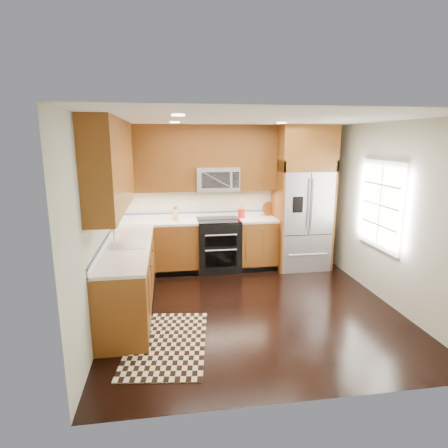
{
  "coord_description": "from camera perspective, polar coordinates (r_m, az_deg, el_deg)",
  "views": [
    {
      "loc": [
        -1.13,
        -4.84,
        2.34
      ],
      "look_at": [
        -0.31,
        0.6,
        1.1
      ],
      "focal_mm": 30.0,
      "sensor_mm": 36.0,
      "label": 1
    }
  ],
  "objects": [
    {
      "name": "ground",
      "position": [
        5.49,
        4.23,
        -12.56
      ],
      "size": [
        4.0,
        4.0,
        0.0
      ],
      "primitive_type": "plane",
      "color": "black",
      "rests_on": "ground"
    },
    {
      "name": "wall_back",
      "position": [
        7.01,
        0.78,
        4.16
      ],
      "size": [
        4.0,
        0.02,
        2.6
      ],
      "primitive_type": "cube",
      "color": "beige",
      "rests_on": "ground"
    },
    {
      "name": "wall_left",
      "position": [
        5.03,
        -18.35,
        0.09
      ],
      "size": [
        0.02,
        4.0,
        2.6
      ],
      "primitive_type": "cube",
      "color": "beige",
      "rests_on": "ground"
    },
    {
      "name": "wall_right",
      "position": [
        5.86,
        23.9,
        1.36
      ],
      "size": [
        0.02,
        4.0,
        2.6
      ],
      "primitive_type": "cube",
      "color": "beige",
      "rests_on": "ground"
    },
    {
      "name": "window",
      "position": [
        6.0,
        22.79,
        2.67
      ],
      "size": [
        0.04,
        1.1,
        1.3
      ],
      "color": "white",
      "rests_on": "ground"
    },
    {
      "name": "base_cabinets",
      "position": [
        6.04,
        -9.16,
        -5.71
      ],
      "size": [
        2.85,
        3.0,
        0.9
      ],
      "color": "brown",
      "rests_on": "ground"
    },
    {
      "name": "countertop",
      "position": [
        6.02,
        -7.96,
        -1.07
      ],
      "size": [
        2.86,
        3.01,
        0.04
      ],
      "color": "silver",
      "rests_on": "base_cabinets"
    },
    {
      "name": "upper_cabinets",
      "position": [
        5.94,
        -8.9,
        9.5
      ],
      "size": [
        2.85,
        3.0,
        1.15
      ],
      "color": "brown",
      "rests_on": "ground"
    },
    {
      "name": "range",
      "position": [
        6.83,
        -0.85,
        -3.21
      ],
      "size": [
        0.76,
        0.67,
        0.95
      ],
      "color": "black",
      "rests_on": "ground"
    },
    {
      "name": "microwave",
      "position": [
        6.73,
        -1.04,
        6.89
      ],
      "size": [
        0.76,
        0.4,
        0.42
      ],
      "color": "#B2B2B7",
      "rests_on": "ground"
    },
    {
      "name": "refrigerator",
      "position": [
        6.99,
        11.89,
        3.89
      ],
      "size": [
        0.98,
        0.75,
        2.6
      ],
      "color": "#B2B2B7",
      "rests_on": "ground"
    },
    {
      "name": "sink_faucet",
      "position": [
        5.28,
        -14.88,
        -2.54
      ],
      "size": [
        0.54,
        0.44,
        0.37
      ],
      "color": "#B2B2B7",
      "rests_on": "countertop"
    },
    {
      "name": "rug",
      "position": [
        4.67,
        -8.68,
        -17.44
      ],
      "size": [
        1.09,
        1.6,
        0.01
      ],
      "primitive_type": "cube",
      "rotation": [
        0.0,
        0.0,
        -0.13
      ],
      "color": "black",
      "rests_on": "ground"
    },
    {
      "name": "knife_block",
      "position": [
        6.74,
        -7.45,
        1.46
      ],
      "size": [
        0.1,
        0.13,
        0.24
      ],
      "color": "tan",
      "rests_on": "countertop"
    },
    {
      "name": "utensil_crock",
      "position": [
        6.85,
        2.67,
        1.94
      ],
      "size": [
        0.17,
        0.17,
        0.36
      ],
      "color": "#B32316",
      "rests_on": "countertop"
    },
    {
      "name": "cutting_board",
      "position": [
        7.17,
        6.78,
        1.42
      ],
      "size": [
        0.34,
        0.34,
        0.02
      ],
      "primitive_type": "cylinder",
      "rotation": [
        0.0,
        0.0,
        0.35
      ],
      "color": "brown",
      "rests_on": "countertop"
    }
  ]
}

